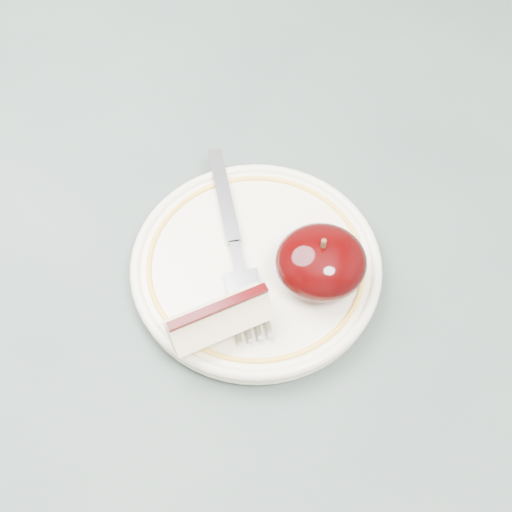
{
  "coord_description": "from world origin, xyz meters",
  "views": [
    {
      "loc": [
        -0.04,
        -0.33,
        1.26
      ],
      "look_at": [
        -0.03,
        -0.02,
        0.78
      ],
      "focal_mm": 50.0,
      "sensor_mm": 36.0,
      "label": 1
    }
  ],
  "objects_px": {
    "apple_half": "(321,262)",
    "fork": "(235,244)",
    "table": "(290,303)",
    "plate": "(256,265)"
  },
  "relations": [
    {
      "from": "table",
      "to": "plate",
      "type": "relative_size",
      "value": 4.38
    },
    {
      "from": "plate",
      "to": "apple_half",
      "type": "relative_size",
      "value": 2.85
    },
    {
      "from": "fork",
      "to": "apple_half",
      "type": "bearing_deg",
      "value": -123.87
    },
    {
      "from": "table",
      "to": "apple_half",
      "type": "relative_size",
      "value": 12.49
    },
    {
      "from": "plate",
      "to": "table",
      "type": "bearing_deg",
      "value": 30.86
    },
    {
      "from": "table",
      "to": "apple_half",
      "type": "bearing_deg",
      "value": -63.15
    },
    {
      "from": "apple_half",
      "to": "fork",
      "type": "xyz_separation_m",
      "value": [
        -0.07,
        0.03,
        -0.02
      ]
    },
    {
      "from": "table",
      "to": "plate",
      "type": "height_order",
      "value": "plate"
    },
    {
      "from": "table",
      "to": "apple_half",
      "type": "distance_m",
      "value": 0.13
    },
    {
      "from": "apple_half",
      "to": "fork",
      "type": "height_order",
      "value": "apple_half"
    }
  ]
}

